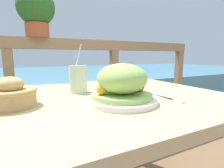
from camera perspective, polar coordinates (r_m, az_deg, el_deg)
The scene contains 10 objects.
patio_table at distance 0.86m, azimuth -0.74°, elevation -9.60°, with size 1.09×0.92×0.73m.
railing_fence at distance 1.60m, azimuth -13.99°, elevation 3.24°, with size 2.80×0.08×1.06m.
sea_backdrop at distance 4.11m, azimuth -21.80°, elevation -0.35°, with size 12.00×4.00×0.56m.
salad_plate at distance 0.69m, azimuth 3.26°, elevation -0.59°, with size 0.28×0.28×0.16m.
drink_glass at distance 0.90m, azimuth -11.03°, elevation 1.61°, with size 0.09×0.09×0.24m.
bread_basket at distance 0.73m, azimuth -30.17°, elevation -3.02°, with size 0.18×0.18×0.11m.
potted_plant at distance 1.59m, azimuth -23.55°, elevation 21.23°, with size 0.29×0.29×0.37m.
fork at distance 0.83m, azimuth 14.79°, elevation -3.70°, with size 0.02×0.18×0.00m.
knife at distance 0.79m, azimuth 17.05°, elevation -4.44°, with size 0.03×0.18×0.00m.
orange_near_basket at distance 1.06m, azimuth -31.45°, elevation -0.05°, with size 0.08×0.08×0.08m.
Camera 1 is at (-0.36, -0.73, 0.92)m, focal length 28.00 mm.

